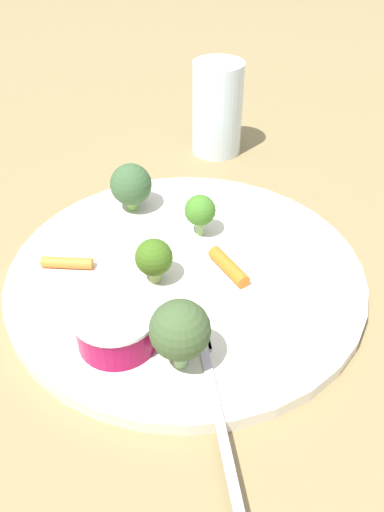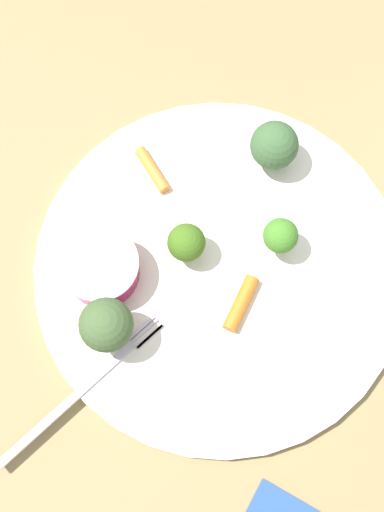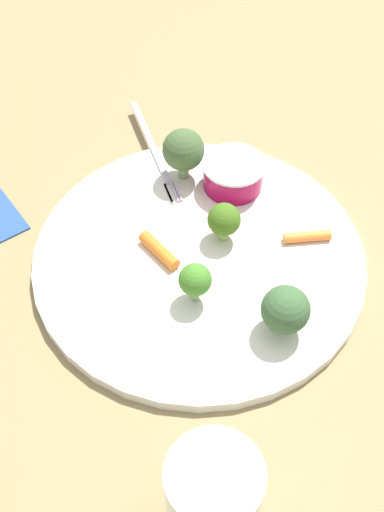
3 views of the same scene
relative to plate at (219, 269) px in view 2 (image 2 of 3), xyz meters
name	(u,v)px [view 2 (image 2 of 3)]	position (x,y,z in m)	size (l,w,h in m)	color
ground_plane	(219,271)	(0.00, 0.00, -0.01)	(2.40, 2.40, 0.00)	olive
plate	(219,269)	(0.00, 0.00, 0.00)	(0.31, 0.31, 0.01)	silver
sauce_cup	(101,268)	(-0.07, 0.07, 0.02)	(0.06, 0.06, 0.03)	#99093E
broccoli_floret_0	(186,243)	(-0.01, 0.03, 0.03)	(0.03, 0.03, 0.04)	#90B45E
broccoli_floret_1	(274,145)	(0.10, 0.03, 0.03)	(0.04, 0.04, 0.05)	#8CC35D
broccoli_floret_2	(280,236)	(0.05, -0.02, 0.03)	(0.03, 0.03, 0.04)	#8EB06C
broccoli_floret_3	(106,325)	(-0.10, 0.02, 0.04)	(0.04, 0.04, 0.06)	#83AF6C
carrot_stick_0	(152,170)	(0.02, 0.10, 0.01)	(0.01, 0.01, 0.05)	orange
carrot_stick_1	(241,303)	(-0.01, -0.04, 0.01)	(0.01, 0.01, 0.05)	orange
fork	(83,389)	(-0.15, 0.01, 0.01)	(0.17, 0.02, 0.00)	#BFB1C5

